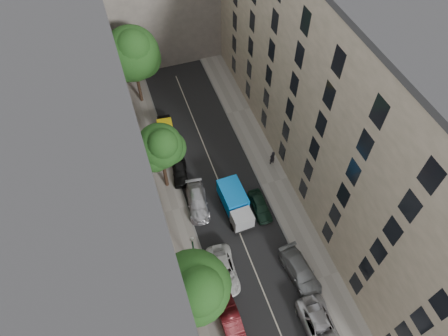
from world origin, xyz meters
name	(u,v)px	position (x,y,z in m)	size (l,w,h in m)	color
ground	(225,196)	(0.00, 0.00, 0.00)	(120.00, 120.00, 0.00)	#4C4C49
road_surface	(225,196)	(0.00, 0.00, 0.01)	(8.00, 44.00, 0.02)	black
sidewalk_left	(172,211)	(-5.50, 0.00, 0.07)	(3.00, 44.00, 0.15)	gray
sidewalk_right	(274,182)	(5.50, 0.00, 0.07)	(3.00, 44.00, 0.15)	gray
building_left	(89,163)	(-11.00, 0.00, 10.00)	(8.00, 44.00, 20.00)	#464441
building_right	(344,99)	(11.00, 0.00, 10.00)	(8.00, 44.00, 20.00)	beige
tarp_truck	(235,203)	(0.43, -1.93, 1.33)	(2.25, 5.28, 2.41)	black
car_left_1	(231,323)	(-3.60, -12.25, 0.74)	(1.56, 4.49, 1.48)	#4A0E12
car_left_2	(223,271)	(-2.80, -7.79, 0.69)	(2.28, 4.94, 1.37)	silver
car_left_3	(197,202)	(-2.92, -0.20, 0.70)	(1.96, 4.82, 1.40)	silver
car_left_4	(180,172)	(-3.60, 4.01, 0.65)	(1.53, 3.81, 1.30)	black
car_left_5	(166,130)	(-3.60, 10.23, 0.70)	(1.49, 4.27, 1.41)	black
car_right_0	(321,329)	(3.05, -15.00, 0.75)	(2.50, 5.43, 1.51)	silver
car_right_1	(300,271)	(3.60, -10.08, 0.73)	(2.05, 5.04, 1.46)	slate
car_right_2	(260,206)	(2.80, -2.60, 0.66)	(1.55, 3.85, 1.31)	black
tree_near	(195,289)	(-5.93, -11.11, 7.25)	(5.48, 5.24, 10.32)	#382619
tree_mid	(161,148)	(-5.11, 3.08, 6.11)	(4.74, 4.37, 8.64)	#382619
tree_far	(133,55)	(-5.03, 16.46, 6.82)	(6.24, 6.11, 10.09)	#382619
lamp_post	(194,251)	(-4.97, -6.67, 3.85)	(0.36, 0.36, 5.94)	#1B613A
pedestrian	(272,158)	(6.14, 2.32, 1.08)	(0.68, 0.45, 1.86)	black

